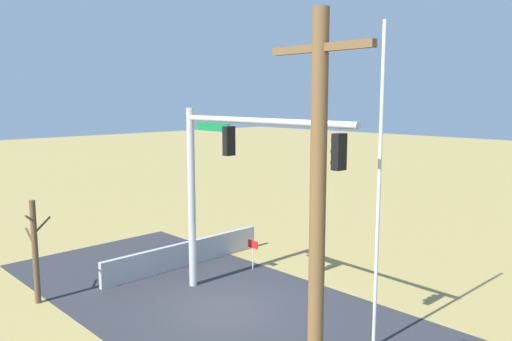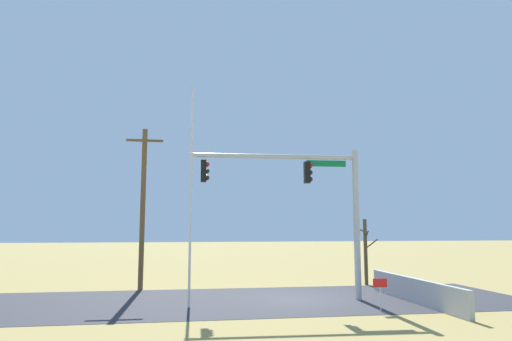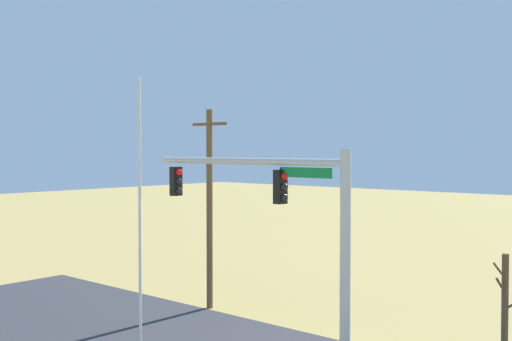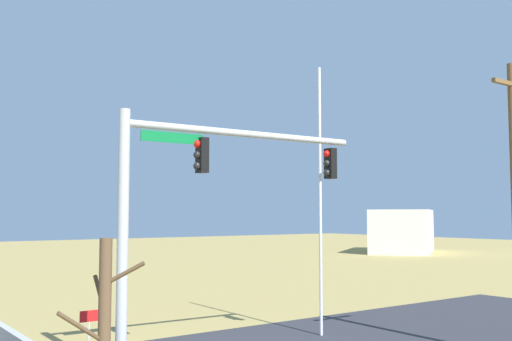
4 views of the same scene
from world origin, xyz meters
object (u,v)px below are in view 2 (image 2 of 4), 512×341
at_px(signal_mast, 312,193).
at_px(flagpole, 191,194).
at_px(utility_pole, 143,205).
at_px(bare_tree, 366,251).
at_px(open_sign, 380,287).

bearing_deg(signal_mast, flagpole, -170.74).
relative_size(signal_mast, utility_pole, 0.91).
distance_m(bare_tree, open_sign, 8.17).
distance_m(flagpole, bare_tree, 11.55).
bearing_deg(bare_tree, signal_mast, -133.07).
height_order(signal_mast, bare_tree, signal_mast).
height_order(flagpole, utility_pole, flagpole).
height_order(flagpole, open_sign, flagpole).
bearing_deg(flagpole, utility_pole, 113.16).
height_order(signal_mast, open_sign, signal_mast).
height_order(flagpole, bare_tree, flagpole).
height_order(signal_mast, utility_pole, utility_pole).
distance_m(flagpole, utility_pole, 6.03).
xyz_separation_m(signal_mast, bare_tree, (4.42, 4.73, -2.81)).
bearing_deg(utility_pole, bare_tree, 0.24).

